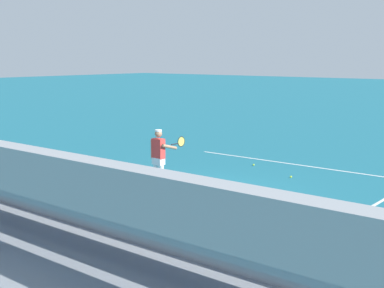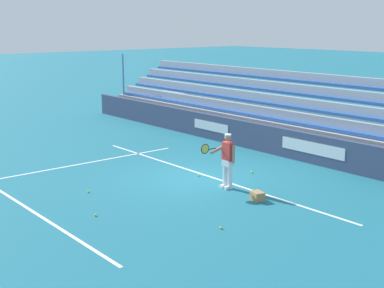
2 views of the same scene
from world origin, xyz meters
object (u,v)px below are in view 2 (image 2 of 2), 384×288
at_px(tennis_ball_near_player, 198,175).
at_px(tennis_ball_far_right, 221,228).
at_px(ball_box_cardboard, 257,196).
at_px(tennis_ball_by_box, 95,215).
at_px(tennis_ball_midcourt, 252,172).
at_px(tennis_ball_on_baseline, 88,192).
at_px(tennis_player, 227,160).

bearing_deg(tennis_ball_near_player, tennis_ball_far_right, 146.31).
distance_m(ball_box_cardboard, tennis_ball_by_box, 4.67).
bearing_deg(tennis_ball_midcourt, ball_box_cardboard, 137.00).
relative_size(tennis_ball_near_player, tennis_ball_far_right, 1.00).
xyz_separation_m(tennis_ball_midcourt, tennis_ball_on_baseline, (1.65, 5.42, 0.00)).
relative_size(ball_box_cardboard, tennis_ball_on_baseline, 6.06).
height_order(tennis_ball_far_right, tennis_ball_on_baseline, same).
xyz_separation_m(tennis_ball_far_right, tennis_ball_by_box, (2.81, 1.96, 0.00)).
distance_m(ball_box_cardboard, tennis_ball_midcourt, 2.93).
xyz_separation_m(tennis_ball_midcourt, tennis_ball_far_right, (-3.11, 4.33, 0.00)).
distance_m(tennis_ball_midcourt, tennis_ball_far_right, 5.33).
bearing_deg(tennis_ball_far_right, tennis_ball_by_box, 34.89).
xyz_separation_m(tennis_ball_near_player, tennis_ball_far_right, (-3.99, 2.66, 0.00)).
bearing_deg(tennis_ball_midcourt, tennis_player, 110.59).
xyz_separation_m(tennis_ball_midcourt, tennis_ball_near_player, (0.88, 1.67, 0.00)).
xyz_separation_m(tennis_player, tennis_ball_by_box, (0.39, 4.44, -0.86)).
relative_size(tennis_ball_midcourt, tennis_ball_on_baseline, 1.00).
relative_size(tennis_ball_midcourt, tennis_ball_far_right, 1.00).
xyz_separation_m(tennis_ball_on_baseline, tennis_ball_by_box, (-1.95, 0.86, 0.00)).
relative_size(tennis_player, tennis_ball_near_player, 25.98).
bearing_deg(tennis_ball_far_right, tennis_ball_on_baseline, 12.95).
distance_m(tennis_player, ball_box_cardboard, 1.65).
relative_size(ball_box_cardboard, tennis_ball_by_box, 6.06).
height_order(tennis_ball_midcourt, tennis_ball_on_baseline, same).
xyz_separation_m(tennis_ball_near_player, tennis_ball_by_box, (-1.18, 4.62, 0.00)).
xyz_separation_m(tennis_player, tennis_ball_on_baseline, (2.34, 3.58, -0.86)).
bearing_deg(tennis_ball_far_right, tennis_player, -45.79).
bearing_deg(tennis_ball_near_player, ball_box_cardboard, 173.74).
bearing_deg(tennis_ball_on_baseline, tennis_ball_by_box, 156.05).
distance_m(tennis_player, tennis_ball_midcourt, 2.15).
bearing_deg(ball_box_cardboard, tennis_ball_near_player, -6.26).
relative_size(tennis_ball_midcourt, tennis_ball_by_box, 1.00).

